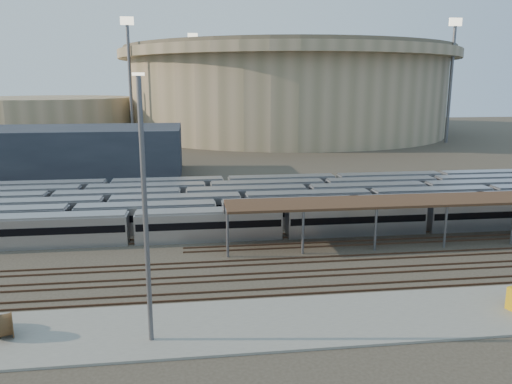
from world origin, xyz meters
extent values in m
plane|color=#383026|center=(0.00, 0.00, 0.00)|extent=(420.00, 420.00, 0.00)
cube|color=gray|center=(-5.00, -15.00, 0.10)|extent=(50.00, 9.00, 0.20)
cube|color=#A7A7AB|center=(-0.39, 8.00, 1.80)|extent=(112.00, 2.90, 3.60)
cube|color=#A7A7AB|center=(-8.35, 12.20, 1.80)|extent=(112.00, 2.90, 3.60)
cube|color=#A7A7AB|center=(-4.69, 16.40, 1.80)|extent=(112.00, 2.90, 3.60)
cube|color=#A7A7AB|center=(5.68, 20.60, 1.80)|extent=(112.00, 2.90, 3.60)
cube|color=#A7A7AB|center=(-9.35, 24.80, 1.80)|extent=(112.00, 2.90, 3.60)
cube|color=#A7A7AB|center=(-6.26, 29.00, 1.80)|extent=(112.00, 2.90, 3.60)
cylinder|color=#58575C|center=(-8.00, 1.30, 2.50)|extent=(0.30, 0.30, 5.00)
cylinder|color=#58575C|center=(-8.00, 6.70, 2.50)|extent=(0.30, 0.30, 5.00)
cylinder|color=#58575C|center=(0.57, 1.30, 2.50)|extent=(0.30, 0.30, 5.00)
cylinder|color=#58575C|center=(0.57, 6.70, 2.50)|extent=(0.30, 0.30, 5.00)
cylinder|color=#58575C|center=(9.14, 1.30, 2.50)|extent=(0.30, 0.30, 5.00)
cylinder|color=#58575C|center=(9.14, 6.70, 2.50)|extent=(0.30, 0.30, 5.00)
cylinder|color=#58575C|center=(17.71, 1.30, 2.50)|extent=(0.30, 0.30, 5.00)
cylinder|color=#58575C|center=(17.71, 6.70, 2.50)|extent=(0.30, 0.30, 5.00)
cylinder|color=#58575C|center=(26.29, 6.70, 2.50)|extent=(0.30, 0.30, 5.00)
cube|color=#3E2519|center=(22.00, 4.00, 5.15)|extent=(60.00, 6.00, 0.30)
cube|color=#4C3323|center=(0.00, -1.75, 0.09)|extent=(170.00, 0.12, 0.18)
cube|color=#4C3323|center=(0.00, -0.25, 0.09)|extent=(170.00, 0.12, 0.18)
cube|color=#4C3323|center=(0.00, -5.75, 0.09)|extent=(170.00, 0.12, 0.18)
cube|color=#4C3323|center=(0.00, -4.25, 0.09)|extent=(170.00, 0.12, 0.18)
cube|color=#4C3323|center=(0.00, -9.75, 0.09)|extent=(170.00, 0.12, 0.18)
cube|color=#4C3323|center=(0.00, -8.25, 0.09)|extent=(170.00, 0.12, 0.18)
cylinder|color=tan|center=(25.00, 140.00, 14.00)|extent=(116.00, 116.00, 28.00)
cylinder|color=tan|center=(25.00, 140.00, 29.50)|extent=(124.00, 124.00, 3.00)
cylinder|color=brown|center=(25.00, 140.00, 31.75)|extent=(120.00, 120.00, 1.50)
cylinder|color=tan|center=(-60.00, 130.00, 7.00)|extent=(56.00, 56.00, 14.00)
cube|color=#1E232D|center=(-35.00, 55.00, 5.00)|extent=(42.00, 20.00, 10.00)
cylinder|color=#58575C|center=(-30.00, 110.00, 18.00)|extent=(1.00, 1.00, 36.00)
cube|color=#FFF2CC|center=(-30.00, 110.00, 37.20)|extent=(4.00, 0.60, 2.40)
cylinder|color=#58575C|center=(70.00, 100.00, 18.00)|extent=(1.00, 1.00, 36.00)
cube|color=#FFF2CC|center=(70.00, 100.00, 37.20)|extent=(4.00, 0.60, 2.40)
cylinder|color=#58575C|center=(-10.00, 160.00, 18.00)|extent=(1.00, 1.00, 36.00)
cube|color=#FFF2CC|center=(-10.00, 160.00, 37.20)|extent=(4.00, 0.60, 2.40)
cylinder|color=brown|center=(-26.14, -14.86, 1.20)|extent=(1.74, 2.26, 2.00)
cylinder|color=#58575C|center=(-15.11, -16.65, 9.92)|extent=(0.36, 0.36, 19.43)
cube|color=#FFF2CC|center=(-15.11, -16.65, 19.73)|extent=(0.81, 0.32, 0.20)
camera|label=1|loc=(-11.69, -51.73, 19.23)|focal=35.00mm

